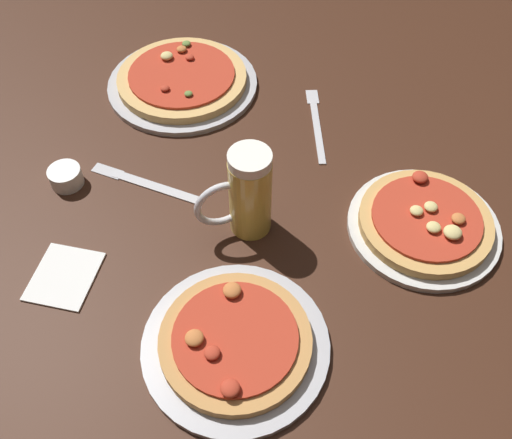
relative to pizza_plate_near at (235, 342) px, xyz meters
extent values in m
cube|color=#3D2114|center=(-0.06, 0.22, -0.03)|extent=(2.40, 2.40, 0.03)
cylinder|color=#B2B2B7|center=(0.00, 0.00, -0.01)|extent=(0.28, 0.28, 0.01)
cylinder|color=tan|center=(0.00, 0.00, 0.01)|extent=(0.23, 0.23, 0.02)
cylinder|color=#B73823|center=(0.00, 0.00, 0.02)|extent=(0.19, 0.19, 0.01)
ellipsoid|color=#B73823|center=(0.03, -0.08, 0.03)|extent=(0.03, 0.03, 0.01)
ellipsoid|color=#B73823|center=(-0.02, -0.04, 0.03)|extent=(0.02, 0.02, 0.01)
ellipsoid|color=#C67038|center=(-0.03, 0.07, 0.03)|extent=(0.03, 0.03, 0.01)
ellipsoid|color=#C67038|center=(-0.05, -0.03, 0.03)|extent=(0.03, 0.03, 0.01)
cylinder|color=silver|center=(0.21, 0.34, -0.01)|extent=(0.27, 0.27, 0.01)
cylinder|color=tan|center=(0.21, 0.34, 0.01)|extent=(0.23, 0.23, 0.02)
cylinder|color=#B73823|center=(0.21, 0.34, 0.02)|extent=(0.19, 0.19, 0.01)
ellipsoid|color=#DBC67A|center=(0.25, 0.31, 0.03)|extent=(0.03, 0.03, 0.02)
ellipsoid|color=#DBC67A|center=(0.19, 0.34, 0.03)|extent=(0.02, 0.02, 0.01)
ellipsoid|color=#DBC67A|center=(0.21, 0.35, 0.03)|extent=(0.02, 0.02, 0.01)
ellipsoid|color=#B73823|center=(0.18, 0.41, 0.03)|extent=(0.03, 0.03, 0.01)
ellipsoid|color=#DBC67A|center=(0.22, 0.31, 0.03)|extent=(0.02, 0.02, 0.01)
ellipsoid|color=#C67038|center=(0.26, 0.35, 0.03)|extent=(0.02, 0.02, 0.01)
cylinder|color=#B2B2B7|center=(-0.37, 0.52, -0.01)|extent=(0.32, 0.32, 0.01)
cylinder|color=tan|center=(-0.37, 0.52, 0.01)|extent=(0.28, 0.28, 0.02)
cylinder|color=#B73823|center=(-0.37, 0.52, 0.02)|extent=(0.23, 0.23, 0.01)
ellipsoid|color=#C67038|center=(-0.40, 0.59, 0.03)|extent=(0.02, 0.02, 0.01)
ellipsoid|color=#DBC67A|center=(-0.42, 0.55, 0.03)|extent=(0.03, 0.03, 0.01)
ellipsoid|color=olive|center=(-0.32, 0.46, 0.02)|extent=(0.02, 0.02, 0.01)
ellipsoid|color=#B73823|center=(-0.37, 0.57, 0.02)|extent=(0.02, 0.02, 0.01)
ellipsoid|color=olive|center=(-0.40, 0.61, 0.03)|extent=(0.02, 0.02, 0.01)
ellipsoid|color=#B73823|center=(-0.37, 0.45, 0.02)|extent=(0.02, 0.02, 0.01)
cylinder|color=gold|center=(-0.07, 0.22, 0.06)|extent=(0.07, 0.07, 0.15)
cylinder|color=white|center=(-0.07, 0.22, 0.15)|extent=(0.07, 0.07, 0.02)
torus|color=silver|center=(-0.11, 0.19, 0.06)|extent=(0.08, 0.08, 0.10)
cylinder|color=white|center=(-0.43, 0.18, 0.00)|extent=(0.06, 0.06, 0.03)
cube|color=white|center=(-0.31, 0.00, -0.01)|extent=(0.12, 0.13, 0.01)
cube|color=silver|center=(-0.05, 0.50, -0.01)|extent=(0.09, 0.17, 0.01)
cube|color=silver|center=(-0.09, 0.60, -0.01)|extent=(0.04, 0.05, 0.00)
cube|color=silver|center=(-0.27, 0.23, -0.01)|extent=(0.18, 0.02, 0.01)
cube|color=silver|center=(-0.38, 0.23, -0.01)|extent=(0.06, 0.02, 0.00)
camera|label=1|loc=(0.18, -0.34, 0.77)|focal=39.70mm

